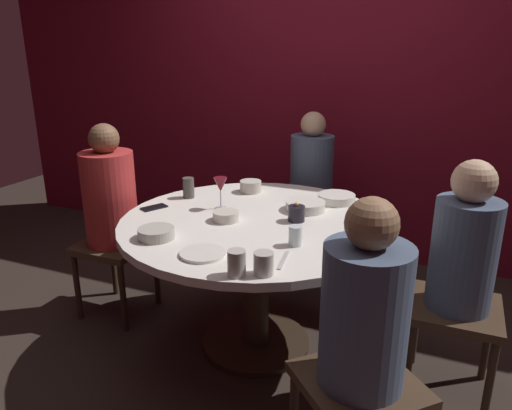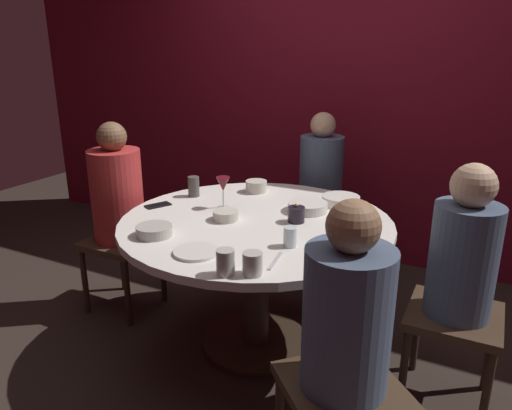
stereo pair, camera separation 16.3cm
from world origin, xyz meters
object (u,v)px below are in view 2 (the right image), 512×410
Objects in this scene: cell_phone at (158,205)px; cup_near_candle at (194,187)px; dining_table at (256,245)px; candle_holder at (296,214)px; cup_center_front at (252,264)px; seated_diner_front_right at (347,325)px; cup_by_left_diner at (290,237)px; bowl_small_white at (226,215)px; seated_diner_back at (321,179)px; bowl_serving_large at (256,186)px; bowl_rice_portion at (341,200)px; bowl_sauce_side at (308,207)px; dinner_plate at (196,252)px; wine_glass at (223,185)px; bowl_salad_center at (154,231)px; seated_diner_left at (117,199)px; cup_by_right_diner at (225,262)px; seated_diner_right at (462,263)px.

cup_near_candle is at bearing 99.12° from cell_phone.
dining_table is 0.28m from candle_holder.
candle_holder is 0.63m from cup_center_front.
seated_diner_front_right is 12.61× the size of cup_by_left_diner.
cell_phone is 1.04× the size of bowl_small_white.
seated_diner_back is 9.06× the size of bowl_serving_large.
bowl_small_white is at bearing -130.46° from bowl_rice_portion.
dinner_plate is at bearing -107.28° from bowl_sauce_side.
bowl_sauce_side is (0.78, 0.29, 0.02)m from cell_phone.
bowl_small_white is 0.62× the size of bowl_sauce_side.
bowl_salad_center is (-0.08, -0.51, -0.10)m from wine_glass.
bowl_salad_center is at bearing -128.71° from dining_table.
seated_diner_left reaches higher than cell_phone.
bowl_salad_center is (0.60, -0.41, 0.04)m from seated_diner_left.
bowl_rice_portion is 2.03× the size of cup_by_right_diner.
seated_diner_left is at bearing -154.78° from cup_near_candle.
bowl_rice_portion is 1.78× the size of cup_near_candle.
candle_holder is at bearing 66.85° from dinner_plate.
seated_diner_right is at bearing 25.48° from dinner_plate.
wine_glass is 0.83m from cup_by_right_diner.
cup_by_right_diner is (-0.52, 0.08, 0.09)m from seated_diner_front_right.
wine_glass is at bearing 5.15° from seated_diner_front_right.
bowl_serving_large is at bearing -179.36° from bowl_rice_portion.
cup_near_candle is 1.07m from cup_by_right_diner.
seated_diner_front_right is 5.76× the size of dinner_plate.
seated_diner_left reaches higher than bowl_small_white.
cup_near_candle is (-0.47, 0.69, 0.05)m from dinner_plate.
seated_diner_right reaches higher than candle_holder.
candle_holder reaches higher than bowl_small_white.
candle_holder is 0.68m from cup_by_right_diner.
bowl_small_white is (-0.14, -1.07, 0.05)m from seated_diner_back.
dinner_plate is 0.42m from cup_by_left_diner.
cup_center_front is (0.52, -0.66, -0.08)m from wine_glass.
seated_diner_front_right is at bearing -56.78° from candle_holder.
seated_diner_left is 8.51× the size of cell_phone.
candle_holder reaches higher than bowl_serving_large.
bowl_rice_portion is at bearing 53.43° from bowl_salad_center.
seated_diner_left is 0.80m from bowl_small_white.
cell_phone is (-0.34, -0.14, -0.12)m from wine_glass.
bowl_salad_center is at bearing 164.32° from dinner_plate.
dinner_plate is at bearing -28.98° from seated_diner_left.
wine_glass is (0.69, 0.09, 0.15)m from seated_diner_left.
bowl_small_white is at bearing -80.58° from bowl_serving_large.
dining_table is at bearing 51.29° from bowl_salad_center.
cup_by_right_diner is at bearing -28.99° from seated_diner_left.
seated_diner_left reaches higher than bowl_salad_center.
candle_holder is 0.80m from cell_phone.
wine_glass is at bearing 176.08° from candle_holder.
seated_diner_right is 1.53m from cup_near_candle.
bowl_serving_large reaches higher than cell_phone.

